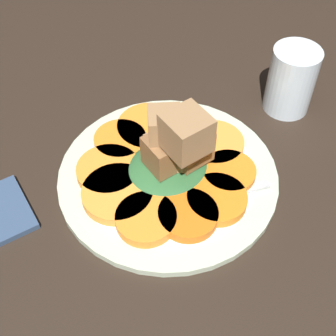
# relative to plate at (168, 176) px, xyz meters

# --- Properties ---
(table_slab) EXTENTS (1.20, 1.20, 0.02)m
(table_slab) POSITION_rel_plate_xyz_m (0.00, 0.00, -0.02)
(table_slab) COLOR black
(table_slab) RESTS_ON ground
(plate) EXTENTS (0.28, 0.28, 0.01)m
(plate) POSITION_rel_plate_xyz_m (0.00, 0.00, 0.00)
(plate) COLOR beige
(plate) RESTS_ON table_slab
(carrot_slice_0) EXTENTS (0.07, 0.07, 0.01)m
(carrot_slice_0) POSITION_rel_plate_xyz_m (-0.06, -0.05, 0.01)
(carrot_slice_0) COLOR orange
(carrot_slice_0) RESTS_ON plate
(carrot_slice_1) EXTENTS (0.07, 0.07, 0.01)m
(carrot_slice_1) POSITION_rel_plate_xyz_m (-0.02, -0.07, 0.01)
(carrot_slice_1) COLOR orange
(carrot_slice_1) RESTS_ON plate
(carrot_slice_2) EXTENTS (0.07, 0.07, 0.01)m
(carrot_slice_2) POSITION_rel_plate_xyz_m (0.03, -0.07, 0.01)
(carrot_slice_2) COLOR orange
(carrot_slice_2) RESTS_ON plate
(carrot_slice_3) EXTENTS (0.07, 0.07, 0.01)m
(carrot_slice_3) POSITION_rel_plate_xyz_m (0.06, -0.04, 0.01)
(carrot_slice_3) COLOR orange
(carrot_slice_3) RESTS_ON plate
(carrot_slice_4) EXTENTS (0.08, 0.08, 0.01)m
(carrot_slice_4) POSITION_rel_plate_xyz_m (0.08, 0.01, 0.01)
(carrot_slice_4) COLOR orange
(carrot_slice_4) RESTS_ON plate
(carrot_slice_5) EXTENTS (0.08, 0.08, 0.01)m
(carrot_slice_5) POSITION_rel_plate_xyz_m (0.06, 0.05, 0.01)
(carrot_slice_5) COLOR orange
(carrot_slice_5) RESTS_ON plate
(carrot_slice_6) EXTENTS (0.09, 0.09, 0.01)m
(carrot_slice_6) POSITION_rel_plate_xyz_m (0.02, 0.08, 0.01)
(carrot_slice_6) COLOR orange
(carrot_slice_6) RESTS_ON plate
(carrot_slice_7) EXTENTS (0.07, 0.07, 0.01)m
(carrot_slice_7) POSITION_rel_plate_xyz_m (-0.03, 0.08, 0.01)
(carrot_slice_7) COLOR orange
(carrot_slice_7) RESTS_ON plate
(carrot_slice_8) EXTENTS (0.08, 0.08, 0.01)m
(carrot_slice_8) POSITION_rel_plate_xyz_m (-0.07, 0.04, 0.01)
(carrot_slice_8) COLOR orange
(carrot_slice_8) RESTS_ON plate
(carrot_slice_9) EXTENTS (0.09, 0.09, 0.01)m
(carrot_slice_9) POSITION_rel_plate_xyz_m (-0.07, -0.00, 0.01)
(carrot_slice_9) COLOR orange
(carrot_slice_9) RESTS_ON plate
(center_pile) EXTENTS (0.11, 0.10, 0.11)m
(center_pile) POSITION_rel_plate_xyz_m (0.00, -0.00, 0.05)
(center_pile) COLOR #2D6033
(center_pile) RESTS_ON plate
(fork) EXTENTS (0.19, 0.07, 0.00)m
(fork) POSITION_rel_plate_xyz_m (-0.00, -0.06, 0.01)
(fork) COLOR #B2B2B7
(fork) RESTS_ON plate
(water_glass) EXTENTS (0.07, 0.07, 0.10)m
(water_glass) POSITION_rel_plate_xyz_m (0.22, 0.03, 0.04)
(water_glass) COLOR silver
(water_glass) RESTS_ON table_slab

